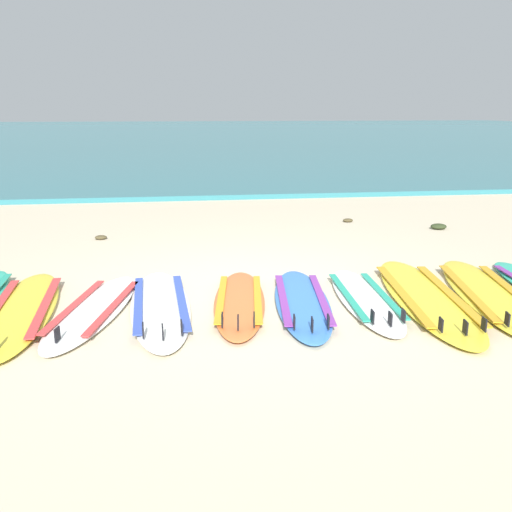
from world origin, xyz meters
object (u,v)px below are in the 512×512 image
surfboard_4 (239,302)px  surfboard_8 (489,294)px  surfboard_1 (21,310)px  surfboard_7 (425,297)px  surfboard_5 (302,302)px  surfboard_6 (365,299)px  surfboard_2 (94,309)px  surfboard_3 (160,305)px

surfboard_4 → surfboard_8: bearing=-2.8°
surfboard_1 → surfboard_7: 3.82m
surfboard_1 → surfboard_5: (2.59, -0.13, 0.00)m
surfboard_7 → surfboard_1: bearing=177.8°
surfboard_1 → surfboard_6: 3.22m
surfboard_2 → surfboard_3: bearing=1.9°
surfboard_2 → surfboard_6: same height
surfboard_2 → surfboard_4: size_ratio=1.06×
surfboard_5 → surfboard_2: bearing=178.3°
surfboard_1 → surfboard_5: same height
surfboard_2 → surfboard_5: 1.94m
surfboard_3 → surfboard_8: size_ratio=0.88×
surfboard_1 → surfboard_6: size_ratio=1.20×
surfboard_5 → surfboard_7: size_ratio=0.79×
surfboard_5 → surfboard_7: bearing=-0.8°
surfboard_7 → surfboard_8: bearing=-1.6°
surfboard_2 → surfboard_4: bearing=1.1°
surfboard_4 → surfboard_5: size_ratio=0.95×
surfboard_4 → surfboard_7: size_ratio=0.75×
surfboard_2 → surfboard_3: same height
surfboard_2 → surfboard_7: 3.16m
surfboard_2 → surfboard_4: 1.34m
surfboard_1 → surfboard_3: same height
surfboard_5 → surfboard_8: 1.89m
surfboard_3 → surfboard_6: size_ratio=1.13×
surfboard_2 → surfboard_5: (1.94, -0.06, 0.00)m
surfboard_2 → surfboard_8: 3.82m
surfboard_2 → surfboard_6: (2.56, -0.05, 0.00)m
surfboard_5 → surfboard_1: bearing=177.2°
surfboard_4 → surfboard_7: 1.82m
surfboard_5 → surfboard_3: bearing=176.7°
surfboard_2 → surfboard_6: 2.56m
surfboard_6 → surfboard_7: bearing=-2.2°
surfboard_3 → surfboard_8: same height
surfboard_4 → surfboard_6: bearing=-3.7°
surfboard_5 → surfboard_7: same height
surfboard_6 → surfboard_3: bearing=177.9°
surfboard_1 → surfboard_3: (1.25, -0.05, 0.00)m
surfboard_4 → surfboard_6: same height
surfboard_4 → surfboard_7: (1.82, -0.10, -0.00)m
surfboard_7 → surfboard_5: bearing=179.2°
surfboard_2 → surfboard_8: (3.82, -0.09, 0.00)m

